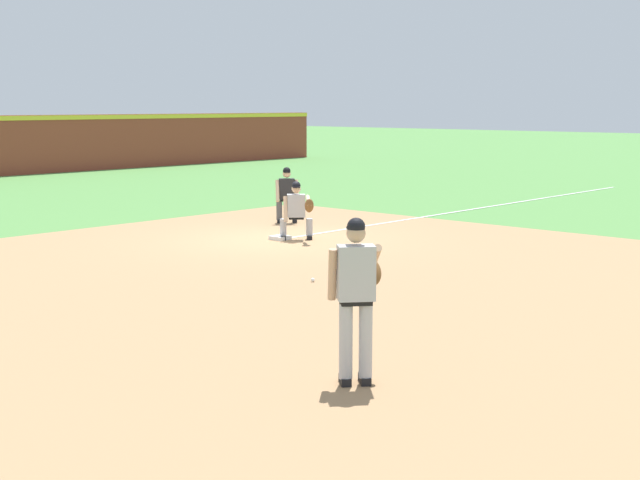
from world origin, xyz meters
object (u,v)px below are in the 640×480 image
(umpire, at_px, (287,193))
(pitcher, at_px, (357,290))
(baseball, at_px, (313,280))
(first_baseman, at_px, (297,208))
(first_base_bag, at_px, (280,238))

(umpire, bearing_deg, pitcher, -132.25)
(baseball, height_order, first_baseman, first_baseman)
(first_baseman, bearing_deg, baseball, -133.01)
(pitcher, bearing_deg, umpire, 47.75)
(baseball, xyz_separation_m, umpire, (5.29, 5.83, 0.76))
(first_base_bag, distance_m, umpire, 3.02)
(baseball, xyz_separation_m, pitcher, (-3.86, -4.24, 1.02))
(pitcher, bearing_deg, first_baseman, 47.37)
(pitcher, relative_size, umpire, 1.27)
(first_base_bag, height_order, pitcher, pitcher)
(baseball, relative_size, first_baseman, 0.06)
(pitcher, xyz_separation_m, umpire, (9.15, 10.08, -0.27))
(pitcher, distance_m, umpire, 13.62)
(umpire, bearing_deg, first_base_bag, -138.55)
(baseball, bearing_deg, umpire, 47.79)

